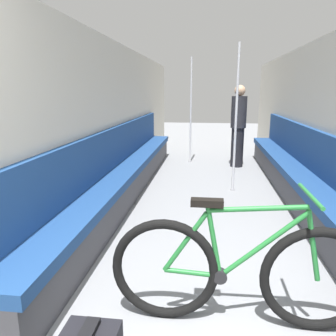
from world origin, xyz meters
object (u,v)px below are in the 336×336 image
object	(u,v)px
bench_seat_row_left	(126,173)
passenger_standing	(238,125)
bench_seat_row_right	(300,179)
grab_pole_near	(236,121)
grab_pole_far	(191,112)
bicycle	(239,272)

from	to	relation	value
bench_seat_row_left	passenger_standing	xyz separation A→B (m)	(1.75, 2.11, 0.50)
bench_seat_row_left	bench_seat_row_right	size ratio (longest dim) A/B	1.00
grab_pole_near	grab_pole_far	size ratio (longest dim) A/B	1.00
grab_pole_near	grab_pole_far	xyz separation A→B (m)	(-0.78, 1.98, 0.00)
bench_seat_row_left	grab_pole_far	size ratio (longest dim) A/B	2.86
bicycle	grab_pole_far	bearing A→B (deg)	89.91
bench_seat_row_left	bicycle	distance (m)	2.92
bench_seat_row_left	grab_pole_near	distance (m)	1.79
bench_seat_row_left	bench_seat_row_right	xyz separation A→B (m)	(2.44, 0.00, 0.00)
bench_seat_row_right	grab_pole_near	world-z (taller)	grab_pole_near
bench_seat_row_right	passenger_standing	xyz separation A→B (m)	(-0.68, 2.11, 0.50)
grab_pole_near	bench_seat_row_left	bearing A→B (deg)	-163.74
bench_seat_row_right	grab_pole_far	size ratio (longest dim) A/B	2.86
bench_seat_row_right	grab_pole_far	world-z (taller)	grab_pole_far
bicycle	bench_seat_row_right	bearing A→B (deg)	61.03
bench_seat_row_right	grab_pole_far	bearing A→B (deg)	123.96
grab_pole_far	passenger_standing	distance (m)	1.04
bench_seat_row_right	passenger_standing	bearing A→B (deg)	107.91
grab_pole_far	passenger_standing	bearing A→B (deg)	-18.73
bench_seat_row_left	passenger_standing	world-z (taller)	passenger_standing
grab_pole_near	passenger_standing	bearing A→B (deg)	83.74
bench_seat_row_right	bicycle	distance (m)	2.77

